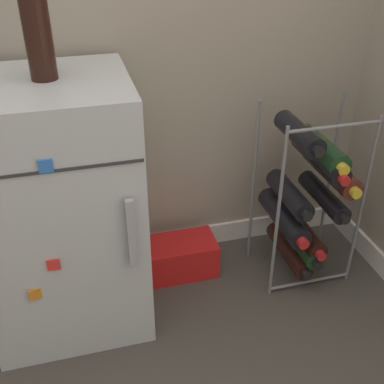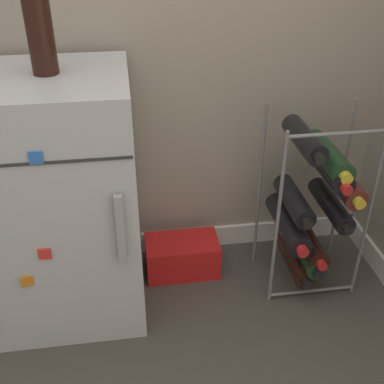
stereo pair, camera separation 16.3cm
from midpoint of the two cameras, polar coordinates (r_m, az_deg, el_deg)
The scene contains 4 objects.
mini_fridge at distance 1.61m, azimuth -18.14°, elevation -2.20°, with size 0.49×0.48×0.85m.
wine_rack at distance 1.79m, azimuth 10.82°, elevation -0.50°, with size 0.34×0.33×0.68m.
soda_box at distance 1.91m, azimuth -3.96°, elevation -7.75°, with size 0.28×0.16×0.14m.
fridge_top_bottle at distance 1.41m, azimuth -21.30°, elevation 17.70°, with size 0.07×0.07×0.31m.
Camera 1 is at (-0.13, -0.88, 1.27)m, focal length 45.00 mm.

